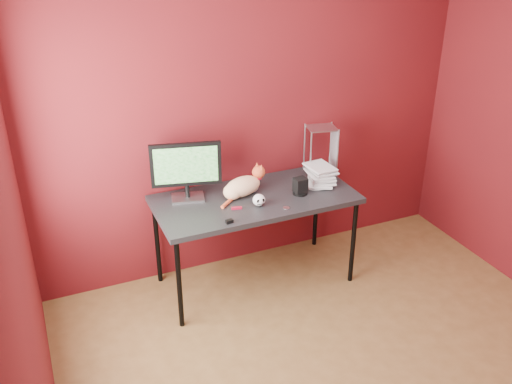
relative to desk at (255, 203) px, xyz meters
name	(u,v)px	position (x,y,z in m)	size (l,w,h in m)	color
room	(390,182)	(0.15, -1.37, 0.75)	(3.52, 3.52, 2.61)	brown
desk	(255,203)	(0.00, 0.00, 0.00)	(1.50, 0.70, 0.75)	black
monitor	(186,168)	(-0.47, 0.17, 0.30)	(0.50, 0.21, 0.44)	#B6B7BB
cat	(243,186)	(-0.07, 0.06, 0.13)	(0.42, 0.28, 0.22)	orange
skull_mug	(259,200)	(-0.03, -0.14, 0.10)	(0.09, 0.09, 0.09)	white
speaker	(300,187)	(0.33, -0.09, 0.11)	(0.11, 0.11, 0.13)	black
book_stack	(313,91)	(0.48, 0.06, 0.79)	(0.27, 0.30, 1.47)	beige
wire_rack	(321,149)	(0.67, 0.22, 0.24)	(0.26, 0.22, 0.39)	#B6B7BB
pocket_knife	(237,208)	(-0.20, -0.12, 0.06)	(0.08, 0.02, 0.02)	maroon
black_gadget	(229,221)	(-0.32, -0.29, 0.06)	(0.05, 0.03, 0.02)	black
washer	(286,208)	(0.14, -0.25, 0.05)	(0.05, 0.05, 0.00)	#B6B7BB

